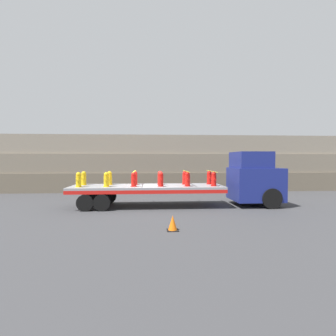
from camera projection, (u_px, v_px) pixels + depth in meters
ground_plane at (148, 206)px, 15.38m from camera, size 120.00×120.00×0.00m
rock_cliff at (148, 163)px, 23.48m from camera, size 60.00×3.30×4.86m
truck_cab at (256, 179)px, 15.77m from camera, size 2.77×2.68×3.21m
flatbed_trailer at (136, 190)px, 15.30m from camera, size 8.81×2.68×1.23m
fire_hydrant_yellow_near_0 at (79, 180)px, 14.49m from camera, size 0.36×0.57×0.83m
fire_hydrant_yellow_far_0 at (84, 178)px, 15.63m from camera, size 0.36×0.57×0.83m
fire_hydrant_yellow_near_1 at (106, 180)px, 14.60m from camera, size 0.36×0.57×0.83m
fire_hydrant_yellow_far_1 at (110, 178)px, 15.74m from camera, size 0.36×0.57×0.83m
fire_hydrant_red_near_2 at (134, 180)px, 14.70m from camera, size 0.36×0.57×0.83m
fire_hydrant_red_far_2 at (135, 178)px, 15.84m from camera, size 0.36×0.57×0.83m
fire_hydrant_red_near_3 at (161, 179)px, 14.81m from camera, size 0.36×0.57×0.83m
fire_hydrant_red_far_3 at (160, 178)px, 15.94m from camera, size 0.36×0.57×0.83m
fire_hydrant_red_near_4 at (187, 179)px, 14.91m from camera, size 0.36×0.57×0.83m
fire_hydrant_red_far_4 at (185, 178)px, 16.05m from camera, size 0.36×0.57×0.83m
fire_hydrant_red_near_5 at (214, 179)px, 15.01m from camera, size 0.36×0.57×0.83m
fire_hydrant_red_far_5 at (209, 178)px, 16.15m from camera, size 0.36×0.57×0.83m
cargo_strap_rear at (134, 171)px, 15.26m from camera, size 0.05×2.79×0.01m
cargo_strap_middle at (186, 171)px, 15.47m from camera, size 0.05×2.79×0.01m
cargo_strap_front at (211, 171)px, 15.57m from camera, size 0.05×2.79×0.01m
traffic_cone at (173, 223)px, 10.15m from camera, size 0.46×0.46×0.58m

